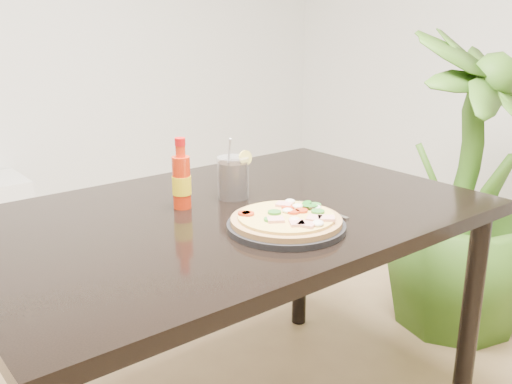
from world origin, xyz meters
TOP-DOWN VIEW (x-y plane):
  - dining_table at (-0.03, 0.37)m, footprint 1.40×0.90m
  - plate at (-0.01, 0.16)m, footprint 0.30×0.30m
  - pizza at (-0.00, 0.16)m, footprint 0.28×0.28m
  - hot_sauce_bottle at (-0.12, 0.47)m, footprint 0.06×0.06m
  - cola_cup at (0.05, 0.45)m, footprint 0.10×0.09m
  - fork at (0.16, 0.21)m, footprint 0.02×0.19m
  - houseplant at (1.14, 0.35)m, footprint 0.83×0.83m
  - plant_pot at (1.14, 0.35)m, footprint 0.28×0.28m

SIDE VIEW (x-z plane):
  - plant_pot at x=1.14m, z-range 0.00..0.22m
  - houseplant at x=1.14m, z-range 0.00..1.22m
  - dining_table at x=-0.03m, z-range 0.29..1.04m
  - fork at x=0.16m, z-range 0.75..0.76m
  - plate at x=-0.01m, z-range 0.75..0.77m
  - pizza at x=0.00m, z-range 0.76..0.79m
  - cola_cup at x=0.05m, z-range 0.72..0.90m
  - hot_sauce_bottle at x=-0.12m, z-range 0.73..0.93m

